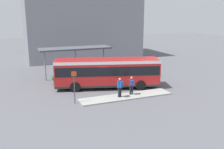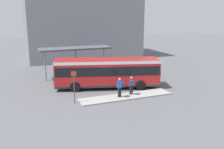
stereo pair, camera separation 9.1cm
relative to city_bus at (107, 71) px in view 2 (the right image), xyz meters
name	(u,v)px [view 2 (the right image)]	position (x,y,z in m)	size (l,w,h in m)	color
ground_plane	(107,87)	(-0.01, 0.00, -1.74)	(120.00, 120.00, 0.00)	#5B5B60
curb_island	(126,97)	(0.47, -3.53, -1.68)	(8.67, 1.80, 0.12)	#9E9E99
city_bus	(107,71)	(0.00, 0.00, 0.00)	(10.72, 5.44, 2.96)	red
pedestrian_waiting	(120,86)	(-0.18, -3.60, -0.61)	(0.49, 0.53, 1.76)	#232328
pedestrian_companion	(131,84)	(1.10, -3.32, -0.64)	(0.44, 0.48, 1.70)	#232328
bicycle_orange	(156,73)	(7.36, 2.48, -1.35)	(0.48, 1.80, 0.78)	black
bicycle_blue	(153,72)	(7.33, 3.20, -1.37)	(0.48, 1.69, 0.73)	black
bicycle_green	(150,70)	(7.39, 3.92, -1.38)	(0.48, 1.66, 0.72)	black
bicycle_white	(149,69)	(7.59, 4.64, -1.39)	(0.48, 1.59, 0.69)	black
station_shelter	(75,49)	(-1.98, 5.24, 1.66)	(8.30, 2.51, 3.60)	#4C515B
potted_planter_near_shelter	(56,80)	(-4.84, 2.62, -1.07)	(0.74, 0.74, 1.27)	slate
platform_sign	(74,86)	(-4.28, -3.41, -0.18)	(0.44, 0.08, 2.80)	#4C4C51
station_building	(81,19)	(2.70, 19.43, 4.84)	(18.63, 10.58, 13.16)	gray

